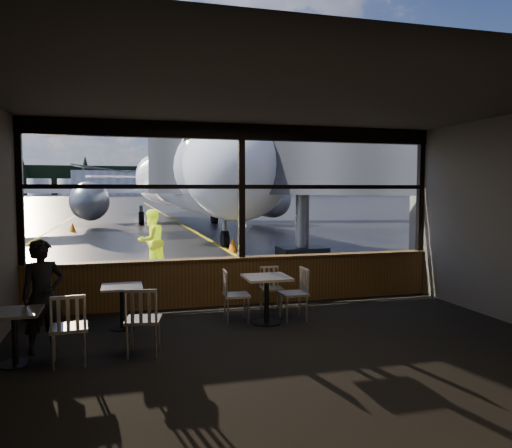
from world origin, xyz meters
name	(u,v)px	position (x,y,z in m)	size (l,w,h in m)	color
ground_plane	(130,198)	(0.00, 120.00, 0.00)	(520.00, 520.00, 0.00)	black
carpet_floor	(292,351)	(0.00, -3.00, 0.01)	(8.00, 6.00, 0.01)	black
ceiling	(294,96)	(0.00, -3.00, 3.50)	(8.00, 6.00, 0.04)	#38332D
wall_back	(421,254)	(0.00, -6.00, 1.75)	(8.00, 0.04, 3.50)	#514A41
window_sill	(242,281)	(0.00, 0.00, 0.45)	(8.00, 0.28, 0.90)	#513518
window_header	(241,132)	(0.00, 0.00, 3.35)	(8.00, 0.18, 0.30)	black
mullion_left	(19,192)	(-3.95, 0.00, 2.20)	(0.12, 0.12, 2.60)	black
mullion_centre	(241,192)	(0.00, 0.00, 2.20)	(0.12, 0.12, 2.60)	black
mullion_right	(420,192)	(3.95, 0.00, 2.20)	(0.12, 0.12, 2.60)	black
window_transom	(241,187)	(0.00, 0.00, 2.30)	(8.00, 0.10, 0.08)	black
airliner	(180,134)	(1.36, 21.91, 5.64)	(30.75, 36.90, 11.28)	white
jet_bridge	(311,182)	(3.60, 5.50, 2.50)	(9.37, 11.45, 5.00)	#2E2E31
cafe_table_near	(267,300)	(0.06, -1.52, 0.40)	(0.73, 0.73, 0.81)	#A29D95
cafe_table_mid	(122,307)	(-2.27, -1.19, 0.35)	(0.64, 0.64, 0.70)	gray
cafe_table_left	(15,338)	(-3.60, -2.57, 0.35)	(0.64, 0.64, 0.71)	gray
chair_near_e	(293,294)	(0.57, -1.44, 0.46)	(0.50, 0.50, 0.92)	#B8B3A6
chair_near_w	(236,296)	(-0.40, -1.26, 0.45)	(0.49, 0.49, 0.90)	#BCB6AA
chair_near_n	(271,289)	(0.40, -0.69, 0.41)	(0.45, 0.45, 0.82)	#B1ACA0
chair_mid_s	(143,321)	(-2.00, -2.61, 0.48)	(0.52, 0.52, 0.96)	#ADA89C
chair_left_s	(69,329)	(-2.93, -2.74, 0.48)	(0.52, 0.52, 0.95)	#B2ADA1
passenger	(43,296)	(-3.32, -2.13, 0.79)	(0.57, 0.38, 1.58)	black
ground_crew	(151,241)	(-1.48, 4.33, 0.86)	(0.83, 0.65, 1.71)	#BFF219
cone_nose	(233,244)	(1.65, 8.15, 0.26)	(0.38, 0.38, 0.53)	#FF5008
cone_wing	(72,227)	(-4.79, 18.93, 0.24)	(0.34, 0.34, 0.48)	orange
hangar_mid	(126,182)	(0.00, 185.00, 5.00)	(38.00, 15.00, 10.00)	silver
hangar_right	(284,180)	(60.00, 178.00, 6.00)	(50.00, 20.00, 12.00)	silver
fuel_tank_a	(39,187)	(-30.00, 182.00, 3.00)	(8.00, 8.00, 6.00)	silver
fuel_tank_b	(69,187)	(-20.00, 182.00, 3.00)	(8.00, 8.00, 6.00)	silver
fuel_tank_c	(98,187)	(-10.00, 182.00, 3.00)	(8.00, 8.00, 6.00)	silver
treeline	(126,180)	(0.00, 210.00, 6.00)	(360.00, 3.00, 12.00)	black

